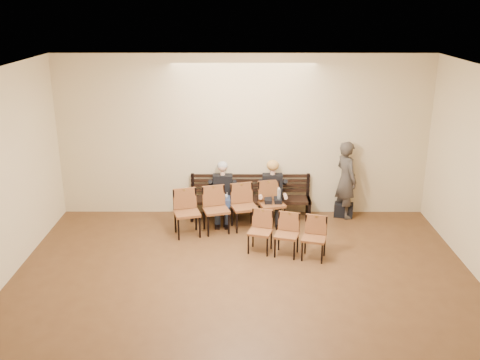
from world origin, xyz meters
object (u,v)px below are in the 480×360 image
at_px(bench, 250,208).
at_px(water_bottle, 279,199).
at_px(seated_woman, 273,193).
at_px(laptop, 220,198).
at_px(bag, 344,210).
at_px(chair_row_front, 230,209).
at_px(chair_row_back, 287,235).
at_px(seated_man, 223,193).
at_px(passerby, 346,174).

bearing_deg(bench, water_bottle, -31.87).
xyz_separation_m(seated_woman, laptop, (-1.11, -0.13, -0.05)).
distance_m(bench, bag, 2.06).
relative_size(chair_row_front, chair_row_back, 1.60).
bearing_deg(bench, seated_man, -168.64).
distance_m(seated_woman, passerby, 1.65).
height_order(seated_man, water_bottle, seated_man).
relative_size(bench, chair_row_back, 1.81).
distance_m(bench, chair_row_front, 0.81).
relative_size(seated_woman, chair_row_front, 0.54).
xyz_separation_m(seated_woman, chair_row_front, (-0.89, -0.53, -0.14)).
bearing_deg(laptop, passerby, -4.63).
xyz_separation_m(seated_man, laptop, (-0.05, -0.13, -0.06)).
relative_size(bag, chair_row_front, 0.18).
relative_size(seated_man, chair_row_back, 0.87).
relative_size(bag, passerby, 0.21).
bearing_deg(seated_man, laptop, -109.26).
bearing_deg(bench, chair_row_back, -70.22).
bearing_deg(seated_woman, bag, 7.91).
xyz_separation_m(water_bottle, bag, (1.47, 0.46, -0.43)).
bearing_deg(chair_row_front, passerby, 0.71).
relative_size(passerby, chair_row_back, 1.37).
xyz_separation_m(bench, chair_row_back, (0.64, -1.79, 0.17)).
bearing_deg(laptop, seated_woman, -5.24).
bearing_deg(chair_row_front, bag, 0.77).
height_order(laptop, passerby, passerby).
xyz_separation_m(laptop, passerby, (2.71, 0.35, 0.42)).
bearing_deg(chair_row_front, seated_woman, 14.67).
bearing_deg(passerby, chair_row_front, 83.81).
relative_size(bench, laptop, 8.72).
height_order(chair_row_front, chair_row_back, chair_row_front).
bearing_deg(passerby, water_bottle, 84.49).
relative_size(seated_man, laptop, 4.17).
bearing_deg(chair_row_front, laptop, 103.08).
xyz_separation_m(laptop, bag, (2.70, 0.35, -0.41)).
height_order(laptop, chair_row_back, chair_row_back).
bearing_deg(bench, chair_row_front, -123.00).
bearing_deg(laptop, seated_man, 58.69).
height_order(bench, chair_row_back, chair_row_back).
relative_size(seated_woman, laptop, 4.11).
height_order(bench, chair_row_front, chair_row_front).
distance_m(seated_man, bag, 2.70).
height_order(bench, passerby, passerby).
distance_m(bag, passerby, 0.83).
height_order(laptop, chair_row_front, chair_row_front).
distance_m(bag, chair_row_back, 2.37).
bearing_deg(seated_man, water_bottle, -11.68).
bearing_deg(seated_man, chair_row_front, -71.70).
bearing_deg(bag, seated_woman, -172.09).
distance_m(seated_woman, chair_row_back, 1.69).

